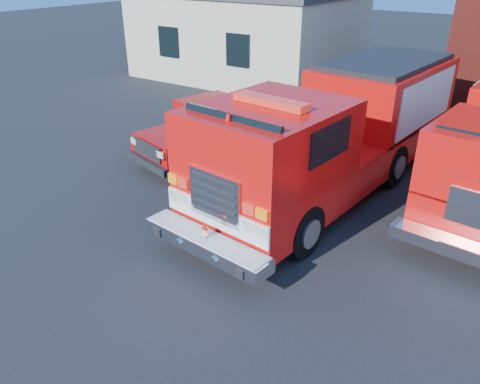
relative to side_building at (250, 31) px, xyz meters
The scene contains 4 objects.
ground 15.96m from the side_building, 55.30° to the right, with size 100.00×100.00×0.00m, color black.
side_building is the anchor object (origin of this frame).
fire_engine 14.00m from the side_building, 47.36° to the right, with size 3.82×10.29×3.10m.
pickup_truck 11.62m from the side_building, 61.39° to the right, with size 3.26×5.77×1.79m.
Camera 1 is at (4.82, -8.33, 5.64)m, focal length 35.00 mm.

